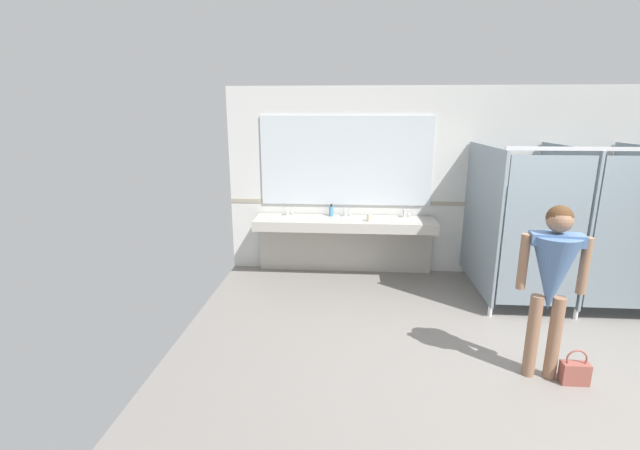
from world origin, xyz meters
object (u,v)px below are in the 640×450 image
Objects in this scene: person_standing at (552,273)px; paper_cup at (369,217)px; handbag at (575,372)px; soap_dispenser at (331,211)px.

person_standing is 14.63× the size of paper_cup.
handbag is at bearing -53.73° from paper_cup.
person_standing is at bearing -51.66° from soap_dispenser.
handbag is 3.06m from paper_cup.
person_standing is 0.93m from handbag.
paper_cup is (0.54, -0.28, -0.02)m from soap_dispenser.
person_standing reaches higher than handbag.
handbag is (0.26, -0.10, -0.89)m from person_standing.
handbag is 3.61m from soap_dispenser.
soap_dispenser is 0.61m from paper_cup.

